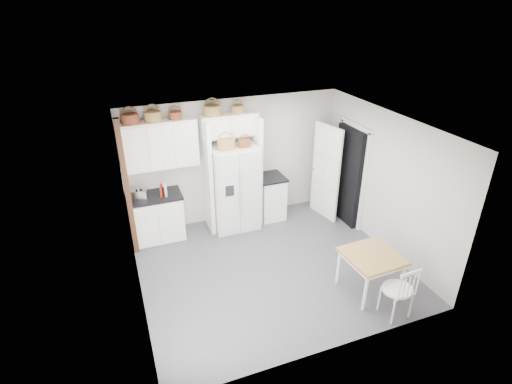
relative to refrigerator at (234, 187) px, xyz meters
name	(u,v)px	position (x,y,z in m)	size (l,w,h in m)	color
floor	(271,267)	(0.15, -1.60, -0.88)	(4.50, 4.50, 0.00)	#3F3F46
ceiling	(274,127)	(0.15, -1.60, 1.72)	(4.50, 4.50, 0.00)	white
wall_back	(234,160)	(0.15, 0.40, 0.42)	(4.50, 4.50, 0.00)	beige
wall_left	(132,229)	(-2.10, -1.60, 0.42)	(4.00, 4.00, 0.00)	beige
wall_right	(385,182)	(2.40, -1.60, 0.42)	(4.00, 4.00, 0.00)	beige
refrigerator	(234,187)	(0.00, 0.00, 0.00)	(0.91, 0.74, 1.77)	silver
base_cab_left	(157,218)	(-1.58, 0.10, -0.43)	(0.98, 0.62, 0.91)	white
base_cab_right	(270,197)	(0.84, 0.10, -0.43)	(0.52, 0.62, 0.92)	white
dining_table	(370,273)	(1.41, -2.74, -0.54)	(0.83, 0.83, 0.69)	olive
windsor_chair	(397,289)	(1.45, -3.35, -0.41)	(0.47, 0.42, 0.95)	white
counter_left	(154,196)	(-1.58, 0.10, 0.04)	(1.02, 0.66, 0.04)	black
counter_right	(270,177)	(0.84, 0.10, 0.05)	(0.56, 0.67, 0.04)	black
toaster	(139,195)	(-1.85, -0.01, 0.17)	(0.29, 0.17, 0.20)	silver
cookbook_red	(161,191)	(-1.44, 0.02, 0.18)	(0.03, 0.15, 0.22)	maroon
cookbook_cream	(166,189)	(-1.35, 0.02, 0.20)	(0.04, 0.18, 0.27)	beige
basket_upper_a	(130,119)	(-1.81, 0.23, 1.55)	(0.30, 0.30, 0.17)	#522B11
basket_upper_b	(153,116)	(-1.41, 0.23, 1.55)	(0.30, 0.30, 0.18)	brown
basket_upper_c	(175,115)	(-1.01, 0.23, 1.53)	(0.24, 0.24, 0.14)	#522B11
basket_bridge_a	(212,110)	(-0.32, 0.23, 1.56)	(0.33, 0.33, 0.18)	brown
basket_bridge_b	(237,109)	(0.18, 0.23, 1.54)	(0.25, 0.25, 0.14)	brown
basket_fridge_a	(226,144)	(-0.16, -0.10, 0.98)	(0.34, 0.34, 0.18)	brown
basket_fridge_b	(244,143)	(0.20, -0.10, 0.95)	(0.25, 0.25, 0.13)	#522B11
upper_cabinet	(159,144)	(-1.35, 0.23, 1.02)	(1.40, 0.34, 0.90)	white
bridge_cabinet	(229,125)	(0.00, 0.23, 1.24)	(1.12, 0.34, 0.45)	white
fridge_panel_left	(208,177)	(-0.51, 0.10, 0.27)	(0.08, 0.60, 2.30)	white
fridge_panel_right	(256,170)	(0.51, 0.10, 0.27)	(0.08, 0.60, 2.30)	white
trim_post	(127,190)	(-2.05, -0.25, 0.42)	(0.09, 0.09, 2.60)	#392614
doorway_void	(349,176)	(2.31, -0.60, 0.14)	(0.18, 0.85, 2.05)	black
door_slab	(326,172)	(1.95, -0.27, 0.14)	(0.80, 0.04, 2.05)	white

